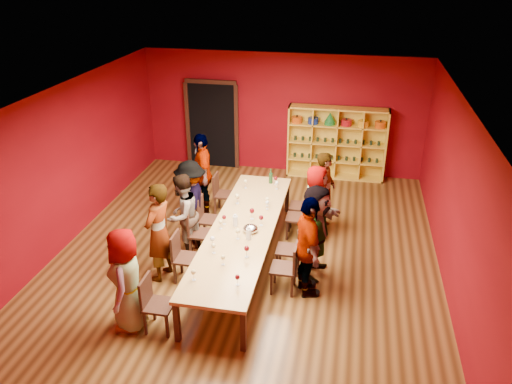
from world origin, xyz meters
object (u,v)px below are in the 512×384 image
(person_right_1, at_px, (308,248))
(person_right_3, at_px, (316,204))
(chair_person_right_3, at_px, (301,215))
(wine_bottle, at_px, (271,178))
(person_left_0, at_px, (127,280))
(chair_person_left_3, at_px, (206,216))
(person_left_1, at_px, (159,232))
(person_left_2, at_px, (182,215))
(person_left_3, at_px, (191,201))
(chair_person_left_1, at_px, (182,255))
(person_right_2, at_px, (316,231))
(tasting_table, at_px, (243,230))
(chair_person_left_2, at_px, (197,230))
(chair_person_left_4, at_px, (221,191))
(chair_person_right_2, at_px, (293,247))
(chair_person_right_4, at_px, (304,204))
(spittoon_bowl, at_px, (251,229))
(person_left_4, at_px, (202,173))
(chair_person_right_1, at_px, (288,265))
(person_right_4, at_px, (325,191))
(shelving_unit, at_px, (337,139))
(chair_person_left_0, at_px, (154,301))

(person_right_1, xyz_separation_m, person_right_3, (-0.04, 1.79, -0.10))
(chair_person_right_3, xyz_separation_m, wine_bottle, (-0.75, 0.82, 0.37))
(person_left_0, distance_m, chair_person_left_3, 2.72)
(person_left_1, distance_m, person_left_2, 0.86)
(person_left_0, distance_m, person_right_3, 3.97)
(person_left_3, relative_size, person_right_1, 0.92)
(chair_person_left_1, height_order, person_right_2, person_right_2)
(tasting_table, bearing_deg, chair_person_left_2, 169.99)
(chair_person_left_4, bearing_deg, chair_person_right_2, -46.67)
(chair_person_right_4, relative_size, spittoon_bowl, 3.35)
(person_left_4, height_order, chair_person_right_2, person_left_4)
(person_right_2, bearing_deg, chair_person_right_1, 158.20)
(chair_person_right_3, distance_m, person_right_4, 0.72)
(chair_person_left_1, distance_m, person_left_4, 2.60)
(shelving_unit, xyz_separation_m, chair_person_right_3, (-0.49, -3.18, -0.49))
(person_right_4, bearing_deg, chair_person_left_2, 128.05)
(shelving_unit, distance_m, person_right_2, 4.39)
(person_left_1, height_order, chair_person_left_4, person_left_1)
(person_right_1, distance_m, chair_person_right_4, 2.34)
(tasting_table, relative_size, person_right_3, 2.91)
(chair_person_left_0, distance_m, person_left_0, 0.51)
(spittoon_bowl, relative_size, wine_bottle, 0.84)
(chair_person_left_0, relative_size, chair_person_right_2, 1.00)
(chair_person_left_0, height_order, person_left_0, person_left_0)
(person_left_1, height_order, chair_person_right_1, person_left_1)
(person_left_2, xyz_separation_m, person_left_4, (-0.13, 1.69, 0.10))
(chair_person_right_4, bearing_deg, chair_person_right_3, -90.00)
(person_left_0, bearing_deg, shelving_unit, 144.59)
(chair_person_left_1, height_order, person_right_1, person_right_1)
(person_left_4, xyz_separation_m, chair_person_right_3, (2.22, -0.72, -0.39))
(chair_person_left_1, bearing_deg, chair_person_left_3, 90.00)
(person_left_1, xyz_separation_m, wine_bottle, (1.46, 2.63, -0.02))
(person_left_4, distance_m, chair_person_right_4, 2.26)
(chair_person_left_1, xyz_separation_m, chair_person_right_2, (1.82, 0.61, 0.00))
(chair_person_right_4, distance_m, spittoon_bowl, 1.94)
(person_right_1, height_order, chair_person_right_3, person_right_1)
(tasting_table, distance_m, person_left_2, 1.19)
(person_right_3, bearing_deg, person_left_1, 133.09)
(shelving_unit, bearing_deg, chair_person_right_2, -96.32)
(person_right_2, relative_size, chair_person_right_4, 1.92)
(person_left_2, relative_size, chair_person_right_3, 1.77)
(chair_person_right_3, bearing_deg, chair_person_left_2, -151.90)
(chair_person_left_0, height_order, chair_person_left_1, same)
(chair_person_left_3, height_order, chair_person_right_1, same)
(chair_person_left_2, relative_size, chair_person_left_4, 1.00)
(chair_person_right_4, bearing_deg, person_left_4, 174.28)
(person_left_4, height_order, chair_person_right_3, person_left_4)
(person_left_0, bearing_deg, chair_person_left_3, 159.53)
(chair_person_left_0, distance_m, person_right_1, 2.53)
(chair_person_right_2, relative_size, person_right_3, 0.58)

